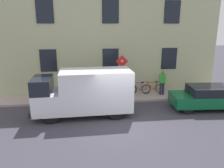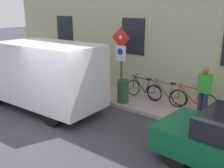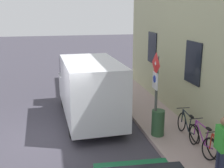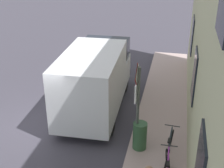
# 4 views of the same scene
# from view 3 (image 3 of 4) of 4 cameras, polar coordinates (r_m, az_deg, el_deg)

# --- Properties ---
(ground_plane) EXTENTS (80.00, 80.00, 0.00)m
(ground_plane) POSITION_cam_3_polar(r_m,az_deg,el_deg) (10.14, -11.66, -11.12)
(ground_plane) COLOR #3C3943
(sidewalk_slab) EXTENTS (1.83, 17.20, 0.14)m
(sidewalk_slab) POSITION_cam_3_polar(r_m,az_deg,el_deg) (10.89, 10.76, -8.79)
(sidewalk_slab) COLOR #AD9591
(sidewalk_slab) RESTS_ON ground_plane
(building_facade) EXTENTS (0.75, 15.20, 7.88)m
(building_facade) POSITION_cam_3_polar(r_m,az_deg,el_deg) (10.58, 18.22, 11.70)
(building_facade) COLOR #B2B48A
(building_facade) RESTS_ON ground_plane
(sign_post_stacked) EXTENTS (0.15, 0.56, 2.77)m
(sign_post_stacked) POSITION_cam_3_polar(r_m,az_deg,el_deg) (9.52, 8.69, 0.21)
(sign_post_stacked) COLOR #474C47
(sign_post_stacked) RESTS_ON sidewalk_slab
(delivery_van) EXTENTS (2.18, 5.39, 2.50)m
(delivery_van) POSITION_cam_3_polar(r_m,az_deg,el_deg) (11.43, -4.62, -0.70)
(delivery_van) COLOR white
(delivery_van) RESTS_ON ground_plane
(bicycle_red) EXTENTS (0.50, 1.72, 0.89)m
(bicycle_red) POSITION_cam_3_polar(r_m,az_deg,el_deg) (8.53, 21.12, -13.24)
(bicycle_red) COLOR black
(bicycle_red) RESTS_ON sidewalk_slab
(bicycle_purple) EXTENTS (0.46, 1.71, 0.89)m
(bicycle_purple) POSITION_cam_3_polar(r_m,az_deg,el_deg) (9.29, 17.67, -10.53)
(bicycle_purple) COLOR black
(bicycle_purple) RESTS_ON sidewalk_slab
(bicycle_black) EXTENTS (0.46, 1.71, 0.89)m
(bicycle_black) POSITION_cam_3_polar(r_m,az_deg,el_deg) (10.11, 14.82, -8.22)
(bicycle_black) COLOR black
(bicycle_black) RESTS_ON sidewalk_slab
(pedestrian) EXTENTS (0.30, 0.43, 1.72)m
(pedestrian) POSITION_cam_3_polar(r_m,az_deg,el_deg) (7.71, 21.16, -11.67)
(pedestrian) COLOR #262B47
(pedestrian) RESTS_ON sidewalk_slab
(litter_bin) EXTENTS (0.44, 0.44, 0.90)m
(litter_bin) POSITION_cam_3_polar(r_m,az_deg,el_deg) (10.01, 9.15, -7.64)
(litter_bin) COLOR #2D5133
(litter_bin) RESTS_ON sidewalk_slab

